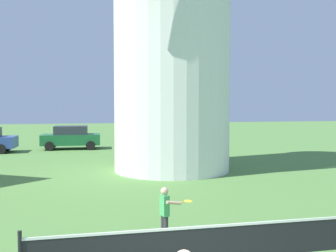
# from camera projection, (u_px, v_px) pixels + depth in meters

# --- Properties ---
(tennis_net) EXTENTS (5.37, 0.06, 1.10)m
(tennis_net) POSITION_uv_depth(u_px,v_px,m) (194.00, 245.00, 6.24)
(tennis_net) COLOR black
(tennis_net) RESTS_ON ground_plane
(player_far) EXTENTS (0.74, 0.38, 1.15)m
(player_far) POSITION_uv_depth(u_px,v_px,m) (166.00, 209.00, 8.50)
(player_far) COLOR #333338
(player_far) RESTS_ON ground_plane
(parked_car_green) EXTENTS (3.91, 2.02, 1.56)m
(parked_car_green) POSITION_uv_depth(u_px,v_px,m) (71.00, 137.00, 26.01)
(parked_car_green) COLOR #1E6638
(parked_car_green) RESTS_ON ground_plane
(parked_car_cream) EXTENTS (4.64, 2.29, 1.56)m
(parked_car_cream) POSITION_uv_depth(u_px,v_px,m) (160.00, 136.00, 26.85)
(parked_car_cream) COLOR silver
(parked_car_cream) RESTS_ON ground_plane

